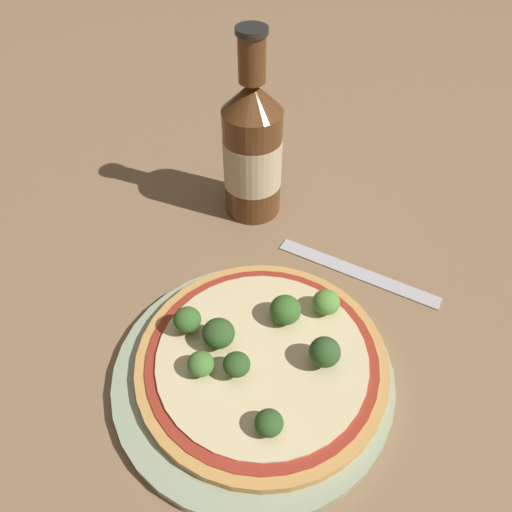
{
  "coord_description": "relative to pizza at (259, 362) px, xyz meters",
  "views": [
    {
      "loc": [
        -0.18,
        -0.19,
        0.43
      ],
      "look_at": [
        0.06,
        0.06,
        0.06
      ],
      "focal_mm": 35.0,
      "sensor_mm": 36.0,
      "label": 1
    }
  ],
  "objects": [
    {
      "name": "broccoli_floret_4",
      "position": [
        -0.03,
        0.07,
        0.02
      ],
      "size": [
        0.03,
        0.03,
        0.03
      ],
      "color": "#89A866",
      "rests_on": "pizza"
    },
    {
      "name": "plate",
      "position": [
        -0.01,
        0.0,
        -0.01
      ],
      "size": [
        0.26,
        0.26,
        0.01
      ],
      "color": "#93A384",
      "rests_on": "ground_plane"
    },
    {
      "name": "broccoli_floret_3",
      "position": [
        -0.05,
        0.03,
        0.02
      ],
      "size": [
        0.02,
        0.02,
        0.02
      ],
      "color": "#89A866",
      "rests_on": "pizza"
    },
    {
      "name": "broccoli_floret_2",
      "position": [
        0.05,
        0.02,
        0.02
      ],
      "size": [
        0.03,
        0.03,
        0.03
      ],
      "color": "#89A866",
      "rests_on": "pizza"
    },
    {
      "name": "broccoli_floret_6",
      "position": [
        -0.03,
        0.0,
        0.02
      ],
      "size": [
        0.02,
        0.02,
        0.03
      ],
      "color": "#89A866",
      "rests_on": "pizza"
    },
    {
      "name": "broccoli_floret_1",
      "position": [
        -0.02,
        0.04,
        0.02
      ],
      "size": [
        0.03,
        0.03,
        0.03
      ],
      "color": "#89A866",
      "rests_on": "pizza"
    },
    {
      "name": "pizza",
      "position": [
        0.0,
        0.0,
        0.0
      ],
      "size": [
        0.24,
        0.24,
        0.01
      ],
      "color": "tan",
      "rests_on": "plate"
    },
    {
      "name": "ground_plane",
      "position": [
        0.0,
        0.01,
        -0.02
      ],
      "size": [
        3.0,
        3.0,
        0.0
      ],
      "primitive_type": "plane",
      "color": "#846647"
    },
    {
      "name": "broccoli_floret_5",
      "position": [
        0.09,
        -0.01,
        0.02
      ],
      "size": [
        0.03,
        0.03,
        0.03
      ],
      "color": "#89A866",
      "rests_on": "pizza"
    },
    {
      "name": "fork",
      "position": [
        0.17,
        0.01,
        -0.02
      ],
      "size": [
        0.07,
        0.19,
        0.0
      ],
      "rotation": [
        0.0,
        0.0,
        1.86
      ],
      "color": "#B2B2B7",
      "rests_on": "ground_plane"
    },
    {
      "name": "broccoli_floret_7",
      "position": [
        -0.04,
        -0.05,
        0.02
      ],
      "size": [
        0.02,
        0.02,
        0.02
      ],
      "color": "#89A866",
      "rests_on": "pizza"
    },
    {
      "name": "beer_bottle",
      "position": [
        0.17,
        0.18,
        0.07
      ],
      "size": [
        0.07,
        0.07,
        0.23
      ],
      "color": "#563319",
      "rests_on": "ground_plane"
    },
    {
      "name": "broccoli_floret_0",
      "position": [
        0.04,
        -0.04,
        0.03
      ],
      "size": [
        0.03,
        0.03,
        0.03
      ],
      "color": "#89A866",
      "rests_on": "pizza"
    }
  ]
}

